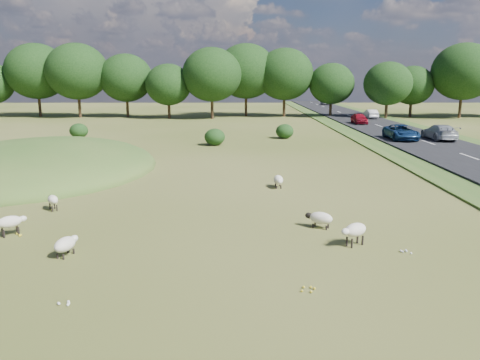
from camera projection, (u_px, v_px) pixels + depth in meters
name	position (u px, v px, depth m)	size (l,w,h in m)	color
ground	(216.00, 152.00, 40.45)	(160.00, 160.00, 0.00)	#404F18
mound	(39.00, 170.00, 32.59)	(16.00, 20.00, 4.00)	#33561E
road	(406.00, 136.00, 50.29)	(8.00, 150.00, 0.25)	black
treeline	(219.00, 76.00, 73.65)	(96.28, 14.66, 11.70)	black
shrubs	(190.00, 133.00, 47.36)	(23.62, 7.41, 1.59)	black
sheep_0	(53.00, 200.00, 22.53)	(0.84, 1.03, 0.74)	beige
sheep_1	(278.00, 180.00, 27.14)	(0.56, 1.25, 0.72)	beige
sheep_2	(320.00, 218.00, 19.85)	(1.25, 0.96, 0.70)	beige
sheep_3	(66.00, 244.00, 16.75)	(0.80, 1.27, 0.70)	beige
sheep_4	(355.00, 230.00, 17.71)	(1.23, 1.02, 0.89)	beige
sheep_5	(10.00, 222.00, 18.87)	(1.11, 1.01, 0.83)	beige
car_0	(371.00, 114.00, 70.35)	(1.41, 4.04, 1.33)	silver
car_1	(439.00, 132.00, 46.32)	(2.12, 5.21, 1.51)	#A6AAAE
car_3	(401.00, 132.00, 46.34)	(2.41, 5.23, 1.45)	navy
car_4	(359.00, 118.00, 62.25)	(1.63, 4.06, 1.38)	maroon
car_5	(326.00, 102.00, 106.19)	(1.87, 4.60, 1.33)	white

